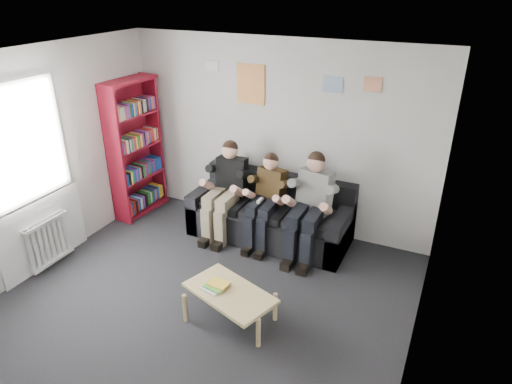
# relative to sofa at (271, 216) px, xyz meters

# --- Properties ---
(room_shell) EXTENTS (5.00, 5.00, 5.00)m
(room_shell) POSITION_rel_sofa_xyz_m (-0.11, -2.08, 1.04)
(room_shell) COLOR black
(room_shell) RESTS_ON ground
(sofa) EXTENTS (2.23, 0.91, 0.86)m
(sofa) POSITION_rel_sofa_xyz_m (0.00, 0.00, 0.00)
(sofa) COLOR black
(sofa) RESTS_ON ground
(bookshelf) EXTENTS (0.31, 0.94, 2.08)m
(bookshelf) POSITION_rel_sofa_xyz_m (-2.17, -0.14, 0.73)
(bookshelf) COLOR maroon
(bookshelf) RESTS_ON ground
(coffee_table) EXTENTS (0.96, 0.53, 0.39)m
(coffee_table) POSITION_rel_sofa_xyz_m (0.32, -1.83, 0.03)
(coffee_table) COLOR #DCC37F
(coffee_table) RESTS_ON ground
(game_cases) EXTENTS (0.26, 0.23, 0.05)m
(game_cases) POSITION_rel_sofa_xyz_m (0.15, -1.84, 0.10)
(game_cases) COLOR silver
(game_cases) RESTS_ON coffee_table
(person_left) EXTENTS (0.42, 0.89, 1.36)m
(person_left) POSITION_rel_sofa_xyz_m (-0.62, -0.20, 0.36)
(person_left) COLOR black
(person_left) RESTS_ON sofa
(person_middle) EXTENTS (0.38, 0.81, 1.28)m
(person_middle) POSITION_rel_sofa_xyz_m (0.00, -0.20, 0.33)
(person_middle) COLOR #463117
(person_middle) RESTS_ON sofa
(person_right) EXTENTS (0.43, 0.92, 1.39)m
(person_right) POSITION_rel_sofa_xyz_m (0.62, -0.21, 0.38)
(person_right) COLOR white
(person_right) RESTS_ON sofa
(radiator) EXTENTS (0.10, 0.64, 0.60)m
(radiator) POSITION_rel_sofa_xyz_m (-2.26, -1.88, 0.04)
(radiator) COLOR white
(radiator) RESTS_ON ground
(window) EXTENTS (0.05, 1.30, 2.36)m
(window) POSITION_rel_sofa_xyz_m (-2.33, -1.88, 0.72)
(window) COLOR white
(window) RESTS_ON room_shell
(poster_large) EXTENTS (0.42, 0.01, 0.55)m
(poster_large) POSITION_rel_sofa_xyz_m (-0.51, 0.41, 1.74)
(poster_large) COLOR #EFB854
(poster_large) RESTS_ON room_shell
(poster_blue) EXTENTS (0.25, 0.01, 0.20)m
(poster_blue) POSITION_rel_sofa_xyz_m (0.64, 0.41, 1.84)
(poster_blue) COLOR #3982C1
(poster_blue) RESTS_ON room_shell
(poster_pink) EXTENTS (0.22, 0.01, 0.18)m
(poster_pink) POSITION_rel_sofa_xyz_m (1.14, 0.41, 1.89)
(poster_pink) COLOR #C63E77
(poster_pink) RESTS_ON room_shell
(poster_sign) EXTENTS (0.20, 0.01, 0.14)m
(poster_sign) POSITION_rel_sofa_xyz_m (-1.11, 0.41, 1.94)
(poster_sign) COLOR white
(poster_sign) RESTS_ON room_shell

